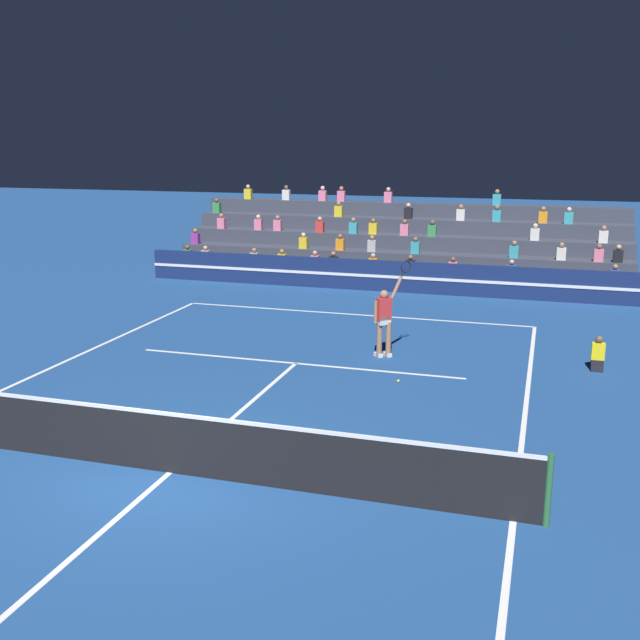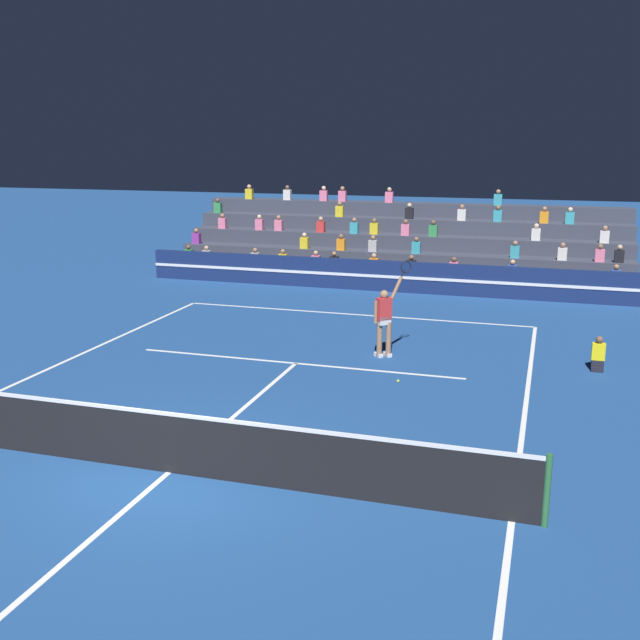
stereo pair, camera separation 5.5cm
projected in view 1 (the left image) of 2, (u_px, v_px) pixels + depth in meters
The scene contains 8 objects.
ground_plane at pixel (170, 473), 12.32m from camera, with size 120.00×120.00×0.00m, color navy.
court_lines at pixel (170, 472), 12.32m from camera, with size 11.10×23.90×0.01m.
tennis_net at pixel (168, 442), 12.20m from camera, with size 12.00×0.10×1.10m.
sponsor_banner_wall at pixel (380, 276), 26.87m from camera, with size 18.00×0.26×1.10m.
bleacher_stand at pixel (400, 248), 30.29m from camera, with size 17.51×4.75×3.38m.
ball_kid_courtside at pixel (598, 357), 17.68m from camera, with size 0.30×0.36×0.84m.
tennis_player at pixel (385, 319), 18.64m from camera, with size 0.85×0.81×2.45m.
tennis_ball at pixel (398, 381), 16.86m from camera, with size 0.07×0.07×0.07m, color #C6DB33.
Camera 1 is at (5.70, -10.15, 5.37)m, focal length 42.00 mm.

